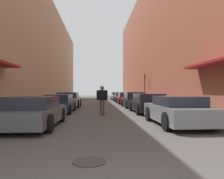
{
  "coord_description": "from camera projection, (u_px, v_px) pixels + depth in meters",
  "views": [
    {
      "loc": [
        -0.48,
        -2.17,
        1.48
      ],
      "look_at": [
        0.53,
        11.79,
        1.58
      ],
      "focal_mm": 35.0,
      "sensor_mm": 36.0,
      "label": 1
    }
  ],
  "objects": [
    {
      "name": "ground",
      "position": [
        101.0,
        106.0,
        21.83
      ],
      "size": [
        108.3,
        108.3,
        0.0
      ],
      "primitive_type": "plane",
      "color": "#4C4947"
    },
    {
      "name": "curb_strip_left",
      "position": [
        59.0,
        103.0,
        26.38
      ],
      "size": [
        1.8,
        49.23,
        0.12
      ],
      "color": "gray",
      "rests_on": "ground"
    },
    {
      "name": "curb_strip_right",
      "position": [
        140.0,
        103.0,
        27.1
      ],
      "size": [
        1.8,
        49.23,
        0.12
      ],
      "color": "gray",
      "rests_on": "ground"
    },
    {
      "name": "building_row_left",
      "position": [
        35.0,
        51.0,
        26.22
      ],
      "size": [
        4.9,
        49.23,
        12.67
      ],
      "color": "tan",
      "rests_on": "ground"
    },
    {
      "name": "building_row_right",
      "position": [
        163.0,
        41.0,
        27.36
      ],
      "size": [
        4.9,
        49.23,
        15.65
      ],
      "color": "brown",
      "rests_on": "ground"
    },
    {
      "name": "parked_car_left_0",
      "position": [
        35.0,
        112.0,
        9.0
      ],
      "size": [
        1.96,
        4.63,
        1.26
      ],
      "color": "#515459",
      "rests_on": "ground"
    },
    {
      "name": "parked_car_left_1",
      "position": [
        60.0,
        104.0,
        15.0
      ],
      "size": [
        1.87,
        4.42,
        1.25
      ],
      "color": "navy",
      "rests_on": "ground"
    },
    {
      "name": "parked_car_left_2",
      "position": [
        69.0,
        100.0,
        19.91
      ],
      "size": [
        2.08,
        4.15,
        1.37
      ],
      "color": "#B7B7BC",
      "rests_on": "ground"
    },
    {
      "name": "parked_car_right_0",
      "position": [
        176.0,
        111.0,
        9.47
      ],
      "size": [
        1.97,
        4.45,
        1.26
      ],
      "color": "gray",
      "rests_on": "ground"
    },
    {
      "name": "parked_car_right_1",
      "position": [
        148.0,
        103.0,
        14.87
      ],
      "size": [
        2.07,
        4.5,
        1.31
      ],
      "color": "black",
      "rests_on": "ground"
    },
    {
      "name": "parked_car_right_2",
      "position": [
        134.0,
        100.0,
        20.04
      ],
      "size": [
        1.95,
        4.66,
        1.39
      ],
      "color": "#232326",
      "rests_on": "ground"
    },
    {
      "name": "parked_car_right_3",
      "position": [
        126.0,
        98.0,
        25.69
      ],
      "size": [
        2.03,
        4.59,
        1.33
      ],
      "color": "maroon",
      "rests_on": "ground"
    },
    {
      "name": "parked_car_right_4",
      "position": [
        121.0,
        97.0,
        31.3
      ],
      "size": [
        2.05,
        4.46,
        1.25
      ],
      "color": "#232326",
      "rests_on": "ground"
    },
    {
      "name": "parked_car_right_5",
      "position": [
        117.0,
        96.0,
        36.96
      ],
      "size": [
        1.99,
        4.71,
        1.31
      ],
      "color": "silver",
      "rests_on": "ground"
    },
    {
      "name": "skateboarder",
      "position": [
        102.0,
        97.0,
        13.69
      ],
      "size": [
        0.7,
        0.78,
        1.82
      ],
      "color": "#B2231E",
      "rests_on": "ground"
    },
    {
      "name": "manhole_cover",
      "position": [
        90.0,
        162.0,
        4.54
      ],
      "size": [
        0.7,
        0.7,
        0.02
      ],
      "color": "#332D28",
      "rests_on": "ground"
    },
    {
      "name": "traffic_light",
      "position": [
        145.0,
        85.0,
        26.25
      ],
      "size": [
        0.16,
        0.22,
        3.39
      ],
      "color": "#2D2D2D",
      "rests_on": "curb_strip_right"
    }
  ]
}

